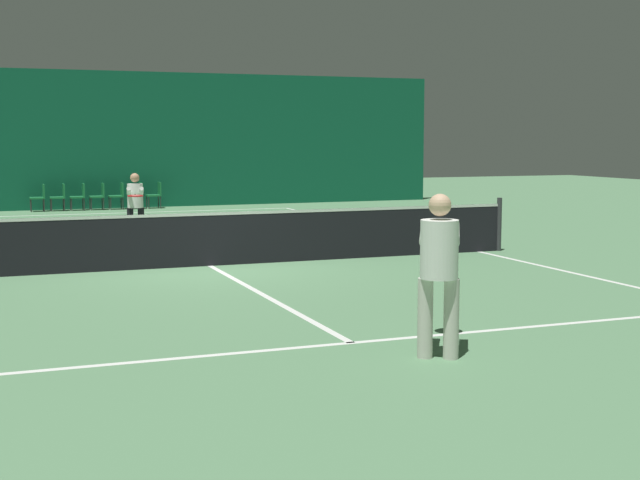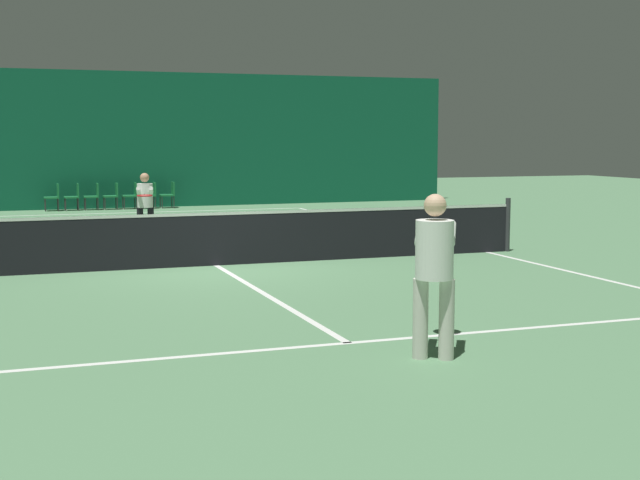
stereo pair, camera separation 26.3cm
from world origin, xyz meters
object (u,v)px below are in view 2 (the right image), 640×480
(player_far, at_px, (145,201))
(courtside_chair_5, at_px, (151,193))
(courtside_chair_1, at_px, (74,195))
(courtside_chair_2, at_px, (93,195))
(tennis_net, at_px, (216,237))
(player_near, at_px, (434,263))
(courtside_chair_0, at_px, (54,195))
(courtside_chair_6, at_px, (169,193))
(courtside_chair_4, at_px, (132,194))
(courtside_chair_3, at_px, (113,194))

(player_far, xyz_separation_m, courtside_chair_5, (1.54, 9.02, -0.39))
(courtside_chair_1, bearing_deg, courtside_chair_2, 90.00)
(tennis_net, height_order, courtside_chair_1, tennis_net)
(player_near, xyz_separation_m, courtside_chair_2, (-1.42, 20.69, -0.51))
(tennis_net, relative_size, player_near, 7.06)
(courtside_chair_0, relative_size, courtside_chair_1, 1.00)
(tennis_net, bearing_deg, courtside_chair_1, 96.09)
(player_far, bearing_deg, courtside_chair_0, -161.80)
(tennis_net, height_order, courtside_chair_5, tennis_net)
(player_far, height_order, courtside_chair_2, player_far)
(courtside_chair_1, bearing_deg, tennis_net, 6.09)
(player_near, distance_m, courtside_chair_5, 20.69)
(courtside_chair_1, xyz_separation_m, courtside_chair_6, (2.99, 0.00, 0.00))
(courtside_chair_1, bearing_deg, courtside_chair_6, 90.00)
(player_far, bearing_deg, courtside_chair_1, -165.54)
(courtside_chair_1, distance_m, courtside_chair_4, 1.79)
(player_near, height_order, player_far, player_near)
(courtside_chair_2, bearing_deg, courtside_chair_1, -90.00)
(player_near, xyz_separation_m, courtside_chair_6, (0.98, 20.69, -0.51))
(courtside_chair_4, bearing_deg, courtside_chair_0, -90.00)
(courtside_chair_4, bearing_deg, player_far, -5.98)
(courtside_chair_1, relative_size, courtside_chair_3, 1.00)
(player_far, height_order, courtside_chair_4, player_far)
(courtside_chair_0, distance_m, courtside_chair_6, 3.59)
(courtside_chair_0, bearing_deg, tennis_net, 8.61)
(courtside_chair_1, relative_size, courtside_chair_2, 1.00)
(courtside_chair_5, distance_m, courtside_chair_6, 0.60)
(tennis_net, xyz_separation_m, courtside_chair_0, (-2.02, 13.38, -0.03))
(tennis_net, xyz_separation_m, player_far, (-0.58, 4.36, 0.36))
(tennis_net, height_order, courtside_chair_4, tennis_net)
(courtside_chair_2, relative_size, courtside_chair_5, 1.00)
(courtside_chair_0, bearing_deg, courtside_chair_1, 90.00)
(player_near, relative_size, courtside_chair_5, 2.02)
(courtside_chair_0, distance_m, courtside_chair_2, 1.20)
(courtside_chair_3, height_order, courtside_chair_5, same)
(courtside_chair_0, distance_m, courtside_chair_5, 2.99)
(player_near, bearing_deg, courtside_chair_0, 36.50)
(player_near, distance_m, courtside_chair_6, 20.71)
(courtside_chair_2, distance_m, courtside_chair_5, 1.79)
(courtside_chair_1, relative_size, courtside_chair_5, 1.00)
(courtside_chair_2, bearing_deg, courtside_chair_4, 90.00)
(player_near, height_order, courtside_chair_4, player_near)
(courtside_chair_5, bearing_deg, courtside_chair_3, -90.00)
(courtside_chair_2, bearing_deg, player_near, 3.92)
(player_far, bearing_deg, courtside_chair_3, -173.13)
(tennis_net, bearing_deg, courtside_chair_4, 88.42)
(courtside_chair_2, xyz_separation_m, courtside_chair_3, (0.60, 0.00, 0.00))
(courtside_chair_6, bearing_deg, courtside_chair_5, -90.00)
(tennis_net, relative_size, courtside_chair_0, 14.29)
(player_far, distance_m, courtside_chair_1, 9.06)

